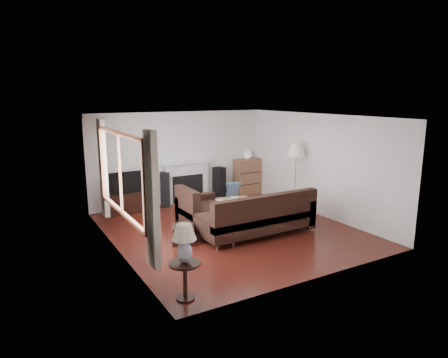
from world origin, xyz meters
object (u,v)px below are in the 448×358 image
bookshelf (247,177)px  side_table (185,281)px  floor_lamp (295,177)px  sectional_sofa (256,214)px  coffee_table (229,208)px  tv_stand (127,202)px

bookshelf → side_table: bookshelf is taller
floor_lamp → sectional_sofa: bearing=-152.2°
bookshelf → sectional_sofa: size_ratio=0.39×
coffee_table → floor_lamp: (1.74, -0.39, 0.67)m
tv_stand → bookshelf: bookshelf is taller
floor_lamp → coffee_table: bearing=167.5°
side_table → bookshelf: bearing=48.8°
sectional_sofa → side_table: size_ratio=4.78×
sectional_sofa → floor_lamp: bearing=27.8°
tv_stand → sectional_sofa: size_ratio=0.38×
coffee_table → side_table: 4.10m
bookshelf → coffee_table: size_ratio=0.97×
bookshelf → sectional_sofa: (-1.75, -3.05, -0.10)m
sectional_sofa → coffee_table: (0.13, 1.38, -0.23)m
tv_stand → sectional_sofa: bearing=-57.6°
bookshelf → tv_stand: bearing=-179.3°
sectional_sofa → floor_lamp: 2.16m
bookshelf → side_table: 6.42m
bookshelf → sectional_sofa: bearing=-119.9°
coffee_table → floor_lamp: size_ratio=0.63×
floor_lamp → side_table: size_ratio=3.07×
tv_stand → side_table: size_ratio=1.83×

